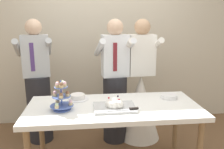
{
  "coord_description": "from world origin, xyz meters",
  "views": [
    {
      "loc": [
        -0.26,
        -2.29,
        1.67
      ],
      "look_at": [
        -0.0,
        0.15,
        1.07
      ],
      "focal_mm": 37.6,
      "sensor_mm": 36.0,
      "label": 1
    }
  ],
  "objects_px": {
    "round_cake": "(78,97)",
    "person_guest": "(38,89)",
    "dessert_table": "(114,112)",
    "main_cake_tray": "(115,105)",
    "cupcake_stand": "(61,97)",
    "plate_stack": "(169,96)",
    "person_groom": "(115,88)",
    "person_bride": "(140,98)"
  },
  "relations": [
    {
      "from": "round_cake",
      "to": "plate_stack",
      "type": "bearing_deg",
      "value": -3.58
    },
    {
      "from": "dessert_table",
      "to": "round_cake",
      "type": "distance_m",
      "value": 0.46
    },
    {
      "from": "person_bride",
      "to": "person_guest",
      "type": "xyz_separation_m",
      "value": [
        -1.39,
        0.07,
        0.16
      ]
    },
    {
      "from": "dessert_table",
      "to": "main_cake_tray",
      "type": "distance_m",
      "value": 0.14
    },
    {
      "from": "dessert_table",
      "to": "round_cake",
      "type": "relative_size",
      "value": 7.5
    },
    {
      "from": "round_cake",
      "to": "person_guest",
      "type": "relative_size",
      "value": 0.14
    },
    {
      "from": "dessert_table",
      "to": "main_cake_tray",
      "type": "relative_size",
      "value": 4.13
    },
    {
      "from": "main_cake_tray",
      "to": "person_groom",
      "type": "distance_m",
      "value": 0.79
    },
    {
      "from": "round_cake",
      "to": "person_groom",
      "type": "height_order",
      "value": "person_groom"
    },
    {
      "from": "main_cake_tray",
      "to": "person_bride",
      "type": "bearing_deg",
      "value": 60.72
    },
    {
      "from": "person_groom",
      "to": "plate_stack",
      "type": "bearing_deg",
      "value": -43.55
    },
    {
      "from": "main_cake_tray",
      "to": "cupcake_stand",
      "type": "bearing_deg",
      "value": 177.34
    },
    {
      "from": "cupcake_stand",
      "to": "dessert_table",
      "type": "bearing_deg",
      "value": 5.96
    },
    {
      "from": "person_bride",
      "to": "round_cake",
      "type": "bearing_deg",
      "value": -149.14
    },
    {
      "from": "main_cake_tray",
      "to": "round_cake",
      "type": "xyz_separation_m",
      "value": [
        -0.38,
        0.31,
        -0.02
      ]
    },
    {
      "from": "plate_stack",
      "to": "round_cake",
      "type": "distance_m",
      "value": 1.04
    },
    {
      "from": "dessert_table",
      "to": "person_groom",
      "type": "bearing_deg",
      "value": 82.0
    },
    {
      "from": "round_cake",
      "to": "dessert_table",
      "type": "bearing_deg",
      "value": -31.73
    },
    {
      "from": "person_guest",
      "to": "dessert_table",
      "type": "bearing_deg",
      "value": -40.97
    },
    {
      "from": "dessert_table",
      "to": "main_cake_tray",
      "type": "xyz_separation_m",
      "value": [
        0.0,
        -0.08,
        0.12
      ]
    },
    {
      "from": "round_cake",
      "to": "person_bride",
      "type": "distance_m",
      "value": 1.0
    },
    {
      "from": "main_cake_tray",
      "to": "round_cake",
      "type": "distance_m",
      "value": 0.49
    },
    {
      "from": "plate_stack",
      "to": "person_groom",
      "type": "bearing_deg",
      "value": 136.45
    },
    {
      "from": "main_cake_tray",
      "to": "person_groom",
      "type": "xyz_separation_m",
      "value": [
        0.1,
        0.78,
        -0.07
      ]
    },
    {
      "from": "person_groom",
      "to": "main_cake_tray",
      "type": "bearing_deg",
      "value": -97.14
    },
    {
      "from": "plate_stack",
      "to": "person_groom",
      "type": "xyz_separation_m",
      "value": [
        -0.56,
        0.53,
        -0.05
      ]
    },
    {
      "from": "plate_stack",
      "to": "person_guest",
      "type": "height_order",
      "value": "person_guest"
    },
    {
      "from": "dessert_table",
      "to": "person_bride",
      "type": "distance_m",
      "value": 0.87
    },
    {
      "from": "cupcake_stand",
      "to": "person_groom",
      "type": "distance_m",
      "value": 0.99
    },
    {
      "from": "cupcake_stand",
      "to": "person_guest",
      "type": "bearing_deg",
      "value": 115.08
    },
    {
      "from": "dessert_table",
      "to": "main_cake_tray",
      "type": "height_order",
      "value": "main_cake_tray"
    },
    {
      "from": "cupcake_stand",
      "to": "person_groom",
      "type": "xyz_separation_m",
      "value": [
        0.62,
        0.76,
        -0.16
      ]
    },
    {
      "from": "plate_stack",
      "to": "person_guest",
      "type": "distance_m",
      "value": 1.71
    },
    {
      "from": "plate_stack",
      "to": "cupcake_stand",
      "type": "bearing_deg",
      "value": -169.23
    },
    {
      "from": "person_groom",
      "to": "cupcake_stand",
      "type": "bearing_deg",
      "value": -129.57
    },
    {
      "from": "cupcake_stand",
      "to": "person_bride",
      "type": "relative_size",
      "value": 0.18
    },
    {
      "from": "dessert_table",
      "to": "person_bride",
      "type": "height_order",
      "value": "person_bride"
    },
    {
      "from": "cupcake_stand",
      "to": "person_bride",
      "type": "xyz_separation_m",
      "value": [
        0.98,
        0.79,
        -0.32
      ]
    },
    {
      "from": "person_groom",
      "to": "person_guest",
      "type": "relative_size",
      "value": 1.0
    },
    {
      "from": "person_groom",
      "to": "person_bride",
      "type": "height_order",
      "value": "same"
    },
    {
      "from": "cupcake_stand",
      "to": "main_cake_tray",
      "type": "relative_size",
      "value": 0.7
    },
    {
      "from": "person_bride",
      "to": "plate_stack",
      "type": "bearing_deg",
      "value": -70.58
    }
  ]
}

